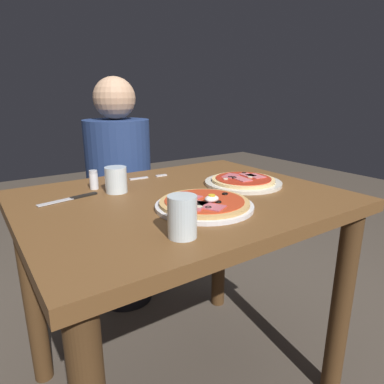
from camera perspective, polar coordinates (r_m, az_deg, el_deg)
ground_plane at (r=1.53m, az=-1.42°, el=-29.54°), size 8.00×8.00×0.00m
dining_table at (r=1.16m, az=-1.64°, el=-7.05°), size 1.01×0.81×0.78m
pizza_foreground at (r=0.99m, az=2.07°, el=-2.06°), size 0.29×0.29×0.05m
pizza_across_left at (r=1.26m, az=8.64°, el=1.79°), size 0.28×0.28×0.03m
water_glass_near at (r=1.17m, az=-12.70°, el=1.76°), size 0.07×0.07×0.09m
water_glass_far at (r=0.78m, az=-1.65°, el=-4.63°), size 0.07×0.07×0.10m
fork at (r=1.35m, az=-7.87°, el=2.45°), size 0.16×0.03×0.00m
knife at (r=1.14m, az=-19.53°, el=-0.99°), size 0.20×0.06×0.01m
salt_shaker at (r=1.23m, az=-16.28°, el=1.99°), size 0.03×0.03×0.07m
diner_person at (r=1.78m, az=-11.94°, el=-1.67°), size 0.32×0.32×1.18m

